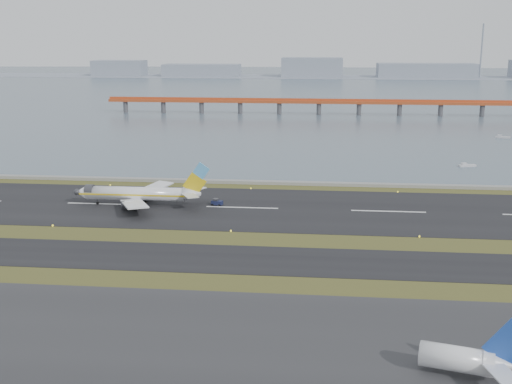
# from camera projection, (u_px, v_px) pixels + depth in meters

# --- Properties ---
(ground) EXTENTS (1000.00, 1000.00, 0.00)m
(ground) POSITION_uv_depth(u_px,v_px,m) (226.00, 241.00, 148.63)
(ground) COLOR #394318
(ground) RESTS_ON ground
(apron_strip) EXTENTS (1000.00, 50.00, 0.10)m
(apron_strip) POSITION_uv_depth(u_px,v_px,m) (173.00, 355.00, 95.45)
(apron_strip) COLOR #29292B
(apron_strip) RESTS_ON ground
(taxiway_strip) EXTENTS (1000.00, 18.00, 0.10)m
(taxiway_strip) POSITION_uv_depth(u_px,v_px,m) (218.00, 259.00, 137.01)
(taxiway_strip) COLOR black
(taxiway_strip) RESTS_ON ground
(runway_strip) EXTENTS (1000.00, 45.00, 0.10)m
(runway_strip) POSITION_uv_depth(u_px,v_px,m) (242.00, 208.00, 177.61)
(runway_strip) COLOR black
(runway_strip) RESTS_ON ground
(seawall) EXTENTS (1000.00, 2.50, 1.00)m
(seawall) POSITION_uv_depth(u_px,v_px,m) (253.00, 182.00, 206.51)
(seawall) COLOR gray
(seawall) RESTS_ON ground
(bay_water) EXTENTS (1400.00, 800.00, 1.30)m
(bay_water) POSITION_uv_depth(u_px,v_px,m) (298.00, 87.00, 593.29)
(bay_water) COLOR #4A5C6A
(bay_water) RESTS_ON ground
(red_pier) EXTENTS (260.00, 5.00, 10.20)m
(red_pier) POSITION_uv_depth(u_px,v_px,m) (319.00, 103.00, 386.62)
(red_pier) COLOR #B8471F
(red_pier) RESTS_ON ground
(far_shoreline) EXTENTS (1400.00, 80.00, 60.50)m
(far_shoreline) POSITION_uv_depth(u_px,v_px,m) (315.00, 72.00, 745.20)
(far_shoreline) COLOR #8992A2
(far_shoreline) RESTS_ON ground
(airliner) EXTENTS (38.52, 32.89, 12.80)m
(airliner) POSITION_uv_depth(u_px,v_px,m) (140.00, 194.00, 179.03)
(airliner) COLOR white
(airliner) RESTS_ON ground
(pushback_tug) EXTENTS (3.40, 2.47, 1.96)m
(pushback_tug) POSITION_uv_depth(u_px,v_px,m) (217.00, 202.00, 179.82)
(pushback_tug) COLOR #161B3D
(pushback_tug) RESTS_ON ground
(second_airliner_tail) EXTENTS (15.83, 12.82, 9.86)m
(second_airliner_tail) POSITION_uv_depth(u_px,v_px,m) (472.00, 359.00, 88.53)
(second_airliner_tail) COLOR white
(second_airliner_tail) RESTS_ON ground
(workboat_near) EXTENTS (6.42, 3.27, 1.49)m
(workboat_near) POSITION_uv_depth(u_px,v_px,m) (467.00, 165.00, 233.45)
(workboat_near) COLOR silver
(workboat_near) RESTS_ON ground
(workboat_far) EXTENTS (6.73, 3.78, 1.56)m
(workboat_far) POSITION_uv_depth(u_px,v_px,m) (502.00, 137.00, 298.62)
(workboat_far) COLOR silver
(workboat_far) RESTS_ON ground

